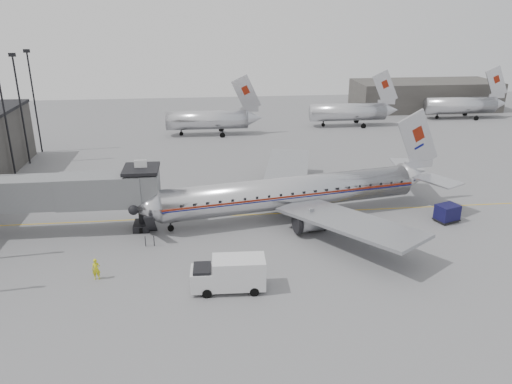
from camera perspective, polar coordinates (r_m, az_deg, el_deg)
ground at (r=48.10m, az=-2.16°, el=-5.50°), size 160.00×160.00×0.00m
hangar at (r=115.17m, az=18.68°, el=10.45°), size 30.00×12.00×6.00m
apron_line at (r=53.79m, az=0.54°, el=-2.55°), size 60.00×0.15×0.01m
jet_bridge at (r=51.60m, az=-21.34°, el=-0.07°), size 21.00×6.20×7.10m
distant_aircraft_near at (r=87.09m, az=-5.49°, el=8.28°), size 16.39×3.20×10.26m
distant_aircraft_mid at (r=94.97m, az=10.54°, el=9.05°), size 16.39×3.20×10.26m
distant_aircraft_far at (r=107.84m, az=22.40°, el=9.22°), size 16.39×3.20×10.26m
airliner at (r=52.64m, az=4.61°, el=0.01°), size 33.66×30.91×10.74m
service_van at (r=39.56m, az=-3.08°, el=-9.30°), size 5.89×2.50×2.74m
baggage_cart_navy at (r=55.37m, az=21.01°, el=-2.22°), size 2.78×2.45×1.82m
baggage_cart_white at (r=50.39m, az=6.80°, el=-3.28°), size 2.24×1.79×1.65m
ramp_worker at (r=43.21m, az=-17.81°, el=-8.40°), size 0.69×0.47×1.82m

